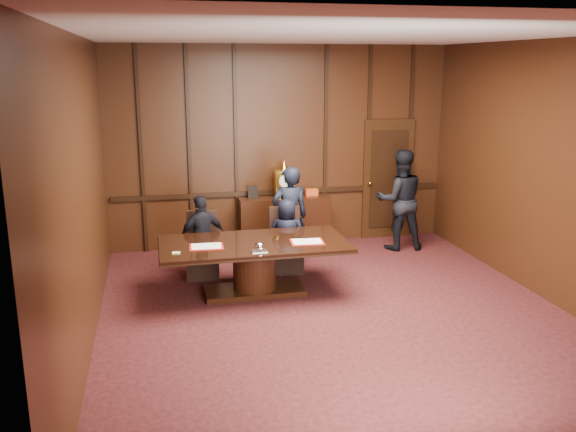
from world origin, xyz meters
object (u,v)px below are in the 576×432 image
at_px(signatory_left, 202,237).
at_px(signatory_right, 287,236).
at_px(conference_table, 254,259).
at_px(witness_right, 400,200).
at_px(sideboard, 284,220).
at_px(witness_left, 290,217).

height_order(signatory_left, signatory_right, signatory_left).
distance_m(conference_table, signatory_right, 1.03).
bearing_deg(conference_table, witness_right, 29.39).
distance_m(sideboard, signatory_right, 1.39).
xyz_separation_m(signatory_left, signatory_right, (1.30, 0.00, -0.05)).
xyz_separation_m(conference_table, signatory_right, (0.65, 0.80, 0.08)).
relative_size(conference_table, signatory_right, 2.23).
bearing_deg(conference_table, signatory_right, 50.91).
bearing_deg(signatory_left, witness_left, 175.35).
relative_size(witness_left, witness_right, 0.92).
relative_size(conference_table, witness_right, 1.49).
height_order(sideboard, signatory_right, sideboard).
relative_size(sideboard, conference_table, 0.61).
bearing_deg(witness_right, signatory_right, 26.68).
distance_m(sideboard, conference_table, 2.34).
xyz_separation_m(conference_table, witness_left, (0.76, 1.11, 0.30)).
height_order(conference_table, signatory_left, signatory_left).
bearing_deg(conference_table, signatory_left, 129.09).
xyz_separation_m(signatory_left, witness_left, (1.41, 0.31, 0.17)).
distance_m(signatory_right, witness_right, 2.34).
xyz_separation_m(witness_left, witness_right, (2.07, 0.48, 0.07)).
bearing_deg(signatory_left, signatory_right, 162.84).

